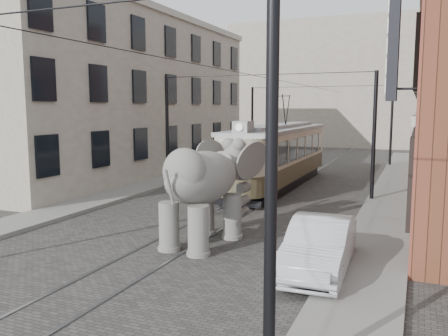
% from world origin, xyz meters
% --- Properties ---
extents(ground, '(120.00, 120.00, 0.00)m').
position_xyz_m(ground, '(0.00, 0.00, 0.00)').
color(ground, '#43403E').
extents(tram_rails, '(1.54, 80.00, 0.02)m').
position_xyz_m(tram_rails, '(0.00, 0.00, 0.01)').
color(tram_rails, slate).
rests_on(tram_rails, ground).
extents(sidewalk_right, '(2.00, 60.00, 0.15)m').
position_xyz_m(sidewalk_right, '(6.00, 0.00, 0.07)').
color(sidewalk_right, slate).
rests_on(sidewalk_right, ground).
extents(sidewalk_left, '(2.00, 60.00, 0.15)m').
position_xyz_m(sidewalk_left, '(-6.50, 0.00, 0.07)').
color(sidewalk_left, slate).
rests_on(sidewalk_left, ground).
extents(stucco_building, '(7.00, 24.00, 10.00)m').
position_xyz_m(stucco_building, '(-11.00, 10.00, 5.00)').
color(stucco_building, gray).
rests_on(stucco_building, ground).
extents(distant_block, '(28.00, 10.00, 14.00)m').
position_xyz_m(distant_block, '(0.00, 40.00, 7.00)').
color(distant_block, gray).
rests_on(distant_block, ground).
extents(catenary, '(11.00, 30.20, 6.00)m').
position_xyz_m(catenary, '(-0.20, 5.00, 3.00)').
color(catenary, black).
rests_on(catenary, ground).
extents(tram, '(2.65, 12.65, 5.01)m').
position_xyz_m(tram, '(0.03, 8.42, 2.51)').
color(tram, beige).
rests_on(tram, ground).
extents(elephant, '(3.61, 5.73, 3.31)m').
position_xyz_m(elephant, '(0.84, -3.14, 1.66)').
color(elephant, slate).
rests_on(elephant, ground).
extents(parked_car, '(1.67, 4.39, 1.43)m').
position_xyz_m(parked_car, '(4.81, -4.29, 0.72)').
color(parked_car, '#B6B7BC').
rests_on(parked_car, ground).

